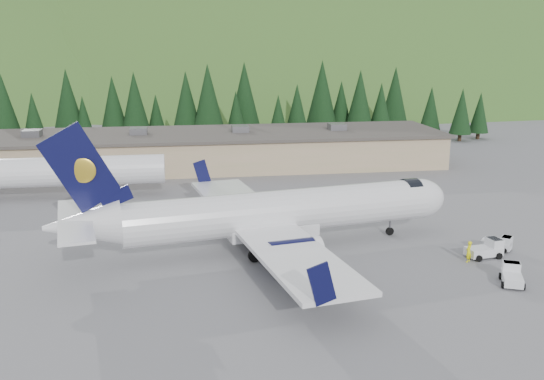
{
  "coord_description": "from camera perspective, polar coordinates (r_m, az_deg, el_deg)",
  "views": [
    {
      "loc": [
        -8.86,
        -52.37,
        18.74
      ],
      "look_at": [
        0.0,
        6.0,
        4.0
      ],
      "focal_mm": 40.0,
      "sensor_mm": 36.0,
      "label": 1
    }
  ],
  "objects": [
    {
      "name": "baggage_tug_c",
      "position": [
        51.75,
        21.65,
        -7.45
      ],
      "size": [
        2.53,
        3.16,
        1.51
      ],
      "rotation": [
        0.0,
        0.0,
        1.17
      ],
      "color": "silver",
      "rests_on": "ground"
    },
    {
      "name": "baggage_tug_a",
      "position": [
        56.93,
        19.55,
        -5.26
      ],
      "size": [
        3.28,
        2.24,
        1.65
      ],
      "rotation": [
        0.0,
        0.0,
        0.15
      ],
      "color": "silver",
      "rests_on": "ground"
    },
    {
      "name": "airliner",
      "position": [
        54.96,
        -0.15,
        -2.27
      ],
      "size": [
        37.48,
        35.36,
        12.47
      ],
      "rotation": [
        0.0,
        0.0,
        0.18
      ],
      "color": "white",
      "rests_on": "ground"
    },
    {
      "name": "hills",
      "position": [
        285.74,
        4.55,
        -6.84
      ],
      "size": [
        614.0,
        330.0,
        300.0
      ],
      "color": "#416024",
      "rests_on": "ground"
    },
    {
      "name": "tree_line",
      "position": [
        114.53,
        -8.03,
        8.05
      ],
      "size": [
        112.48,
        19.32,
        13.6
      ],
      "color": "black",
      "rests_on": "ground"
    },
    {
      "name": "terminal_building",
      "position": [
        91.87,
        -6.11,
        3.84
      ],
      "size": [
        71.0,
        17.0,
        6.1
      ],
      "color": "tan",
      "rests_on": "ground"
    },
    {
      "name": "ramp_worker",
      "position": [
        55.12,
        18.02,
        -5.54
      ],
      "size": [
        0.82,
        0.78,
        1.88
      ],
      "primitive_type": "imported",
      "rotation": [
        0.0,
        0.0,
        3.81
      ],
      "color": "#EEEB0C",
      "rests_on": "ground"
    },
    {
      "name": "second_airliner",
      "position": [
        77.63,
        -20.4,
        1.68
      ],
      "size": [
        27.5,
        11.0,
        10.05
      ],
      "color": "white",
      "rests_on": "ground"
    },
    {
      "name": "ground",
      "position": [
        56.32,
        0.92,
        -5.42
      ],
      "size": [
        600.0,
        600.0,
        0.0
      ],
      "primitive_type": "plane",
      "color": "slate"
    },
    {
      "name": "baggage_tug_b",
      "position": [
        59.21,
        20.6,
        -4.73
      ],
      "size": [
        2.8,
        2.69,
        1.38
      ],
      "rotation": [
        0.0,
        0.0,
        -0.72
      ],
      "color": "silver",
      "rests_on": "ground"
    }
  ]
}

